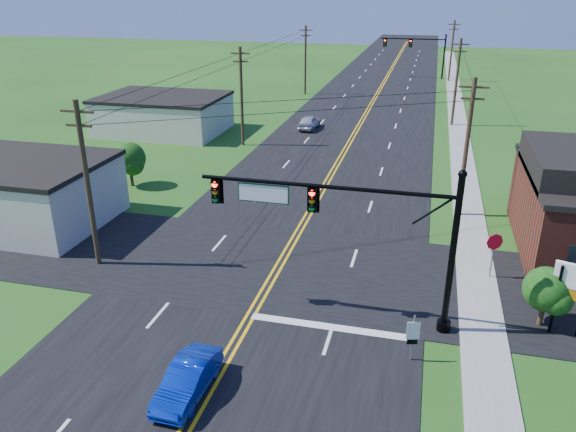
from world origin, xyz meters
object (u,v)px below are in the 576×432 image
(signal_mast_far, at_px, (416,49))
(stop_sign, at_px, (494,246))
(route_sign, at_px, (413,335))
(signal_mast_main, at_px, (347,223))
(blue_car, at_px, (188,380))

(signal_mast_far, relative_size, stop_sign, 4.34)
(signal_mast_far, bearing_deg, route_sign, -87.65)
(signal_mast_main, distance_m, route_sign, 5.35)
(signal_mast_far, height_order, stop_sign, signal_mast_far)
(route_sign, bearing_deg, signal_mast_far, 76.50)
(signal_mast_main, height_order, blue_car, signal_mast_main)
(signal_mast_main, distance_m, blue_car, 9.15)
(blue_car, distance_m, stop_sign, 16.87)
(signal_mast_far, distance_m, stop_sign, 66.83)
(signal_mast_main, xyz_separation_m, signal_mast_far, (0.10, 72.00, -0.20))
(stop_sign, bearing_deg, route_sign, -138.04)
(stop_sign, bearing_deg, signal_mast_far, 72.08)
(signal_mast_far, distance_m, route_sign, 74.67)
(signal_mast_main, relative_size, route_sign, 5.26)
(signal_mast_far, xyz_separation_m, stop_sign, (6.72, -66.44, -2.72))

